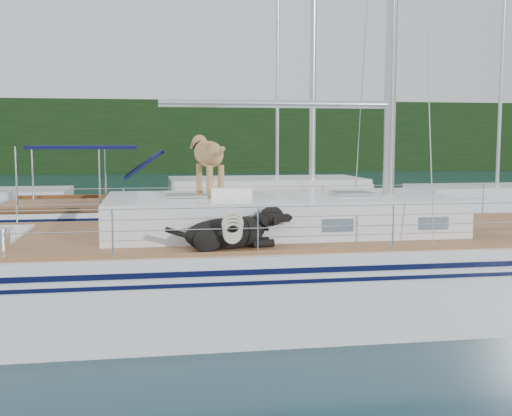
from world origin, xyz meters
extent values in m
plane|color=black|center=(0.00, 0.00, 0.00)|extent=(120.00, 120.00, 0.00)
cube|color=black|center=(0.00, 45.00, 3.00)|extent=(90.00, 3.00, 6.00)
cube|color=#595147|center=(0.00, 46.20, 0.60)|extent=(92.00, 1.00, 1.20)
cube|color=white|center=(0.00, 0.00, 0.50)|extent=(12.00, 3.80, 1.40)
cube|color=olive|center=(0.00, 0.00, 1.23)|extent=(11.52, 3.50, 0.06)
cube|color=white|center=(0.80, 0.00, 1.54)|extent=(5.20, 2.50, 0.55)
cylinder|color=silver|center=(0.80, 0.00, 3.21)|extent=(3.60, 0.12, 0.12)
cylinder|color=silver|center=(0.00, -1.75, 1.82)|extent=(10.56, 0.01, 0.01)
cylinder|color=silver|center=(0.00, 1.75, 1.82)|extent=(10.56, 0.01, 0.01)
cube|color=blue|center=(-1.50, 1.08, 1.29)|extent=(0.76, 0.60, 0.05)
cube|color=white|center=(0.04, -0.11, 1.89)|extent=(0.63, 0.52, 0.15)
torus|color=beige|center=(-0.13, -1.81, 1.62)|extent=(0.39, 0.22, 0.38)
cylinder|color=white|center=(-3.03, -1.14, 1.39)|extent=(0.25, 0.25, 0.25)
cube|color=white|center=(0.54, 6.18, 0.45)|extent=(11.00, 3.50, 1.30)
cube|color=olive|center=(0.54, 6.18, 1.10)|extent=(10.56, 3.29, 0.06)
cube|color=white|center=(1.74, 6.18, 1.45)|extent=(4.80, 2.30, 0.55)
cube|color=#111648|center=(-2.66, 6.18, 2.50)|extent=(2.40, 2.30, 0.08)
cube|color=white|center=(4.00, 16.00, 0.40)|extent=(7.20, 3.00, 1.10)
cylinder|color=silver|center=(4.00, 16.00, 6.00)|extent=(0.14, 0.14, 11.00)
cube|color=white|center=(12.00, 13.00, 0.40)|extent=(6.40, 3.00, 1.10)
cylinder|color=silver|center=(12.00, 13.00, 6.00)|extent=(0.14, 0.14, 11.00)
camera|label=1|loc=(-1.14, -9.68, 2.65)|focal=45.00mm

